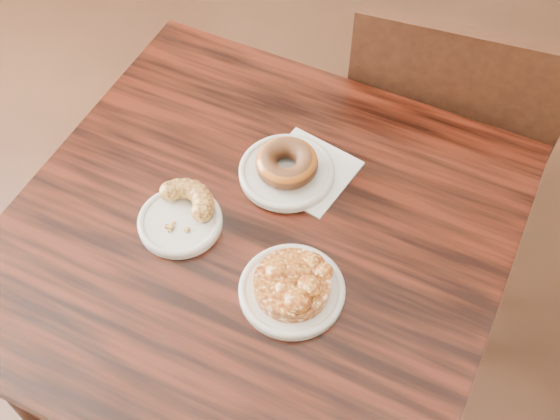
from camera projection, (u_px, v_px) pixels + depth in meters
The scene contains 10 objects.
room_walls at pixel (197, 83), 0.47m from camera, with size 5.02×5.02×2.80m.
cafe_table at pixel (259, 330), 1.49m from camera, with size 0.82×0.82×0.75m, color black.
chair_far at pixel (445, 126), 1.72m from camera, with size 0.47×0.47×0.90m, color black, non-canonical shape.
napkin at pixel (307, 171), 1.26m from camera, with size 0.15×0.15×0.00m, color white.
plate_donut at pixel (287, 172), 1.24m from camera, with size 0.17×0.17×0.01m, color white.
plate_cruller at pixel (180, 222), 1.19m from camera, with size 0.14×0.14×0.01m, color silver.
plate_fritter at pixel (292, 291), 1.11m from camera, with size 0.17×0.17×0.01m, color silver.
glazed_donut at pixel (287, 163), 1.22m from camera, with size 0.11×0.11×0.04m, color #983E16.
apple_fritter at pixel (292, 283), 1.09m from camera, with size 0.16×0.16×0.04m, color #4D1A08, non-canonical shape.
cruller_fragment at pixel (179, 214), 1.17m from camera, with size 0.12×0.12×0.03m, color #5D3112, non-canonical shape.
Camera 1 is at (0.21, -0.28, 1.73)m, focal length 45.00 mm.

